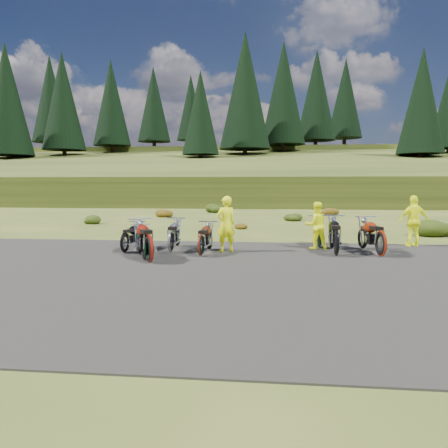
# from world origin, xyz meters

# --- Properties ---
(ground) EXTENTS (300.00, 300.00, 0.00)m
(ground) POSITION_xyz_m (0.00, 0.00, 0.00)
(ground) COLOR #3C4C19
(ground) RESTS_ON ground
(gravel_pad) EXTENTS (20.00, 12.00, 0.04)m
(gravel_pad) POSITION_xyz_m (0.00, -2.00, 0.00)
(gravel_pad) COLOR black
(gravel_pad) RESTS_ON ground
(hill_slope) EXTENTS (300.00, 45.97, 9.37)m
(hill_slope) POSITION_xyz_m (0.00, 50.00, 0.00)
(hill_slope) COLOR #2B3812
(hill_slope) RESTS_ON ground
(hill_plateau) EXTENTS (300.00, 90.00, 9.17)m
(hill_plateau) POSITION_xyz_m (0.00, 110.00, 0.00)
(hill_plateau) COLOR #2B3812
(hill_plateau) RESTS_ON ground
(conifer_14) EXTENTS (5.28, 5.28, 14.00)m
(conifer_14) POSITION_xyz_m (-51.00, 70.00, 16.55)
(conifer_14) COLOR black
(conifer_14) RESTS_ON ground
(conifer_15) EXTENTS (7.92, 7.92, 20.00)m
(conifer_15) POSITION_xyz_m (-45.00, 76.00, 20.16)
(conifer_15) COLOR black
(conifer_15) RESTS_ON ground
(conifer_16) EXTENTS (7.48, 7.48, 19.00)m
(conifer_16) POSITION_xyz_m (-39.00, 51.00, 15.28)
(conifer_16) COLOR black
(conifer_16) RESTS_ON ground
(conifer_17) EXTENTS (7.04, 7.04, 18.00)m
(conifer_17) POSITION_xyz_m (-33.00, 57.00, 15.97)
(conifer_17) COLOR black
(conifer_17) RESTS_ON ground
(conifer_18) EXTENTS (6.60, 6.60, 17.00)m
(conifer_18) POSITION_xyz_m (-27.00, 63.00, 16.66)
(conifer_18) COLOR black
(conifer_18) RESTS_ON ground
(conifer_19) EXTENTS (6.16, 6.16, 16.00)m
(conifer_19) POSITION_xyz_m (-21.00, 69.00, 17.36)
(conifer_19) COLOR black
(conifer_19) RESTS_ON ground
(conifer_20) EXTENTS (5.72, 5.72, 15.00)m
(conifer_20) POSITION_xyz_m (-15.00, 75.00, 17.65)
(conifer_20) COLOR black
(conifer_20) RESTS_ON ground
(conifer_21) EXTENTS (5.28, 5.28, 14.00)m
(conifer_21) POSITION_xyz_m (-9.00, 50.00, 12.56)
(conifer_21) COLOR black
(conifer_21) RESTS_ON ground
(conifer_22) EXTENTS (7.92, 7.92, 20.00)m
(conifer_22) POSITION_xyz_m (-3.00, 56.00, 16.77)
(conifer_22) COLOR black
(conifer_22) RESTS_ON ground
(conifer_23) EXTENTS (7.48, 7.48, 19.00)m
(conifer_23) POSITION_xyz_m (3.00, 62.00, 17.47)
(conifer_23) COLOR black
(conifer_23) RESTS_ON ground
(conifer_24) EXTENTS (7.04, 7.04, 18.00)m
(conifer_24) POSITION_xyz_m (9.00, 68.00, 18.16)
(conifer_24) COLOR black
(conifer_24) RESTS_ON ground
(conifer_25) EXTENTS (6.60, 6.60, 17.00)m
(conifer_25) POSITION_xyz_m (15.00, 74.00, 18.66)
(conifer_25) COLOR black
(conifer_25) RESTS_ON ground
(conifer_26) EXTENTS (6.16, 6.16, 16.00)m
(conifer_26) POSITION_xyz_m (21.00, 49.00, 13.37)
(conifer_26) COLOR black
(conifer_26) RESTS_ON ground
(shrub_1) EXTENTS (1.03, 1.03, 0.61)m
(shrub_1) POSITION_xyz_m (-9.10, 11.30, 0.31)
(shrub_1) COLOR #1B310C
(shrub_1) RESTS_ON ground
(shrub_2) EXTENTS (1.30, 1.30, 0.77)m
(shrub_2) POSITION_xyz_m (-6.20, 16.60, 0.38)
(shrub_2) COLOR #663A0C
(shrub_2) RESTS_ON ground
(shrub_3) EXTENTS (1.56, 1.56, 0.92)m
(shrub_3) POSITION_xyz_m (-3.30, 21.90, 0.46)
(shrub_3) COLOR #1B310C
(shrub_3) RESTS_ON ground
(shrub_4) EXTENTS (0.77, 0.77, 0.45)m
(shrub_4) POSITION_xyz_m (-0.40, 9.20, 0.23)
(shrub_4) COLOR #663A0C
(shrub_4) RESTS_ON ground
(shrub_5) EXTENTS (1.03, 1.03, 0.61)m
(shrub_5) POSITION_xyz_m (2.50, 14.50, 0.31)
(shrub_5) COLOR #1B310C
(shrub_5) RESTS_ON ground
(shrub_6) EXTENTS (1.30, 1.30, 0.77)m
(shrub_6) POSITION_xyz_m (5.40, 19.80, 0.38)
(shrub_6) COLOR #663A0C
(shrub_6) RESTS_ON ground
(shrub_7) EXTENTS (1.56, 1.56, 0.92)m
(shrub_7) POSITION_xyz_m (8.30, 7.10, 0.46)
(shrub_7) COLOR #1B310C
(shrub_7) RESTS_ON ground
(motorcycle_0) EXTENTS (0.80, 1.90, 0.97)m
(motorcycle_0) POSITION_xyz_m (-3.54, 0.92, 0.00)
(motorcycle_0) COLOR black
(motorcycle_0) RESTS_ON ground
(motorcycle_1) EXTENTS (1.76, 2.40, 1.21)m
(motorcycle_1) POSITION_xyz_m (-2.23, -0.81, 0.00)
(motorcycle_1) COLOR maroon
(motorcycle_1) RESTS_ON ground
(motorcycle_2) EXTENTS (1.30, 2.00, 1.00)m
(motorcycle_2) POSITION_xyz_m (-2.51, -0.39, 0.00)
(motorcycle_2) COLOR black
(motorcycle_2) RESTS_ON ground
(motorcycle_3) EXTENTS (0.80, 2.10, 1.08)m
(motorcycle_3) POSITION_xyz_m (-2.06, 1.13, 0.00)
(motorcycle_3) COLOR #AAA9AE
(motorcycle_3) RESTS_ON ground
(motorcycle_4) EXTENTS (0.77, 2.00, 1.03)m
(motorcycle_4) POSITION_xyz_m (-0.96, 0.49, 0.00)
(motorcycle_4) COLOR #4F1A0D
(motorcycle_4) RESTS_ON ground
(motorcycle_5) EXTENTS (0.89, 2.36, 1.22)m
(motorcycle_5) POSITION_xyz_m (3.22, 0.99, 0.00)
(motorcycle_5) COLOR black
(motorcycle_5) RESTS_ON ground
(motorcycle_6) EXTENTS (1.12, 2.37, 1.19)m
(motorcycle_6) POSITION_xyz_m (4.57, 1.02, 0.00)
(motorcycle_6) COLOR maroon
(motorcycle_6) RESTS_ON ground
(motorcycle_7) EXTENTS (0.72, 2.08, 1.08)m
(motorcycle_7) POSITION_xyz_m (2.89, 2.76, 0.00)
(motorcycle_7) COLOR black
(motorcycle_7) RESTS_ON ground
(person_middle) EXTENTS (0.80, 0.72, 1.84)m
(person_middle) POSITION_xyz_m (-0.28, 1.48, 0.92)
(person_middle) COLOR #E5EE0C
(person_middle) RESTS_ON ground
(person_right_a) EXTENTS (0.90, 0.76, 1.62)m
(person_right_a) POSITION_xyz_m (2.74, 2.47, 0.81)
(person_right_a) COLOR #E5EE0C
(person_right_a) RESTS_ON ground
(person_right_b) EXTENTS (1.14, 0.64, 1.84)m
(person_right_b) POSITION_xyz_m (6.29, 3.48, 0.92)
(person_right_b) COLOR #E5EE0C
(person_right_b) RESTS_ON ground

